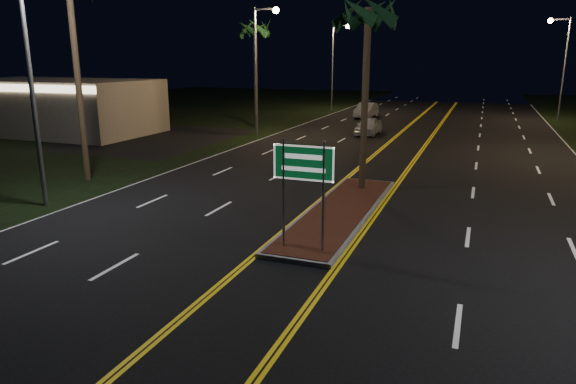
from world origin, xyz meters
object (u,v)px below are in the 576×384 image
at_px(commercial_building, 55,106).
at_px(car_far, 366,109).
at_px(highway_sign, 303,173).
at_px(car_near, 368,125).
at_px(median_island, 340,212).
at_px(palm_median, 368,13).
at_px(streetlight_left_near, 36,55).
at_px(streetlight_left_mid, 260,57).
at_px(streetlight_left_far, 336,57).
at_px(streetlight_right_far, 561,57).
at_px(palm_left_far, 255,29).

relative_size(commercial_building, car_far, 3.06).
xyz_separation_m(highway_sign, car_near, (-3.35, 24.57, -1.65)).
bearing_deg(median_island, commercial_building, 153.45).
height_order(palm_median, car_far, palm_median).
height_order(streetlight_left_near, car_far, streetlight_left_near).
xyz_separation_m(highway_sign, streetlight_left_mid, (-10.61, 21.20, 3.25)).
relative_size(streetlight_left_far, car_far, 1.83).
distance_m(median_island, commercial_building, 29.13).
height_order(streetlight_left_near, streetlight_right_far, same).
relative_size(streetlight_left_mid, palm_left_far, 1.02).
distance_m(commercial_building, streetlight_left_far, 28.75).
height_order(highway_sign, car_near, highway_sign).
distance_m(commercial_building, streetlight_right_far, 42.88).
distance_m(streetlight_left_near, streetlight_right_far, 43.53).
height_order(commercial_building, palm_left_far, palm_left_far).
bearing_deg(highway_sign, commercial_building, 146.52).
height_order(commercial_building, streetlight_left_near, streetlight_left_near).
bearing_deg(palm_left_far, highway_sign, -63.08).
xyz_separation_m(streetlight_right_far, palm_left_far, (-23.41, -14.00, 2.09)).
bearing_deg(car_far, streetlight_left_near, -95.42).
bearing_deg(streetlight_left_mid, palm_median, -51.83).
relative_size(car_near, car_far, 0.92).
relative_size(streetlight_right_far, car_far, 1.83).
height_order(highway_sign, streetlight_left_mid, streetlight_left_mid).
distance_m(median_island, car_far, 32.15).
bearing_deg(streetlight_left_mid, median_island, -58.02).
xyz_separation_m(median_island, streetlight_left_mid, (-10.61, 17.00, 5.57)).
xyz_separation_m(median_island, palm_median, (0.00, 3.50, 7.19)).
bearing_deg(median_island, palm_median, 90.00).
xyz_separation_m(streetlight_left_far, streetlight_right_far, (21.23, -2.00, 0.00)).
bearing_deg(highway_sign, palm_median, 90.00).
relative_size(streetlight_right_far, car_near, 2.00).
bearing_deg(streetlight_right_far, palm_left_far, -149.12).
distance_m(median_island, streetlight_left_near, 12.36).
bearing_deg(median_island, highway_sign, -90.00).
relative_size(streetlight_left_near, palm_left_far, 1.02).
bearing_deg(palm_left_far, streetlight_right_far, 30.88).
bearing_deg(streetlight_left_mid, palm_left_far, 118.67).
bearing_deg(commercial_building, palm_left_far, 31.25).
bearing_deg(streetlight_left_near, median_island, 15.78).
distance_m(palm_median, car_near, 18.39).
relative_size(median_island, streetlight_right_far, 1.14).
bearing_deg(palm_left_far, commercial_building, -148.75).
relative_size(median_island, car_far, 2.09).
bearing_deg(streetlight_left_mid, car_far, 72.34).
xyz_separation_m(streetlight_left_far, palm_left_far, (-2.19, -16.00, 2.09)).
relative_size(highway_sign, streetlight_right_far, 0.36).
bearing_deg(streetlight_left_far, highway_sign, -75.56).
bearing_deg(commercial_building, median_island, -26.55).
height_order(streetlight_left_near, car_near, streetlight_left_near).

